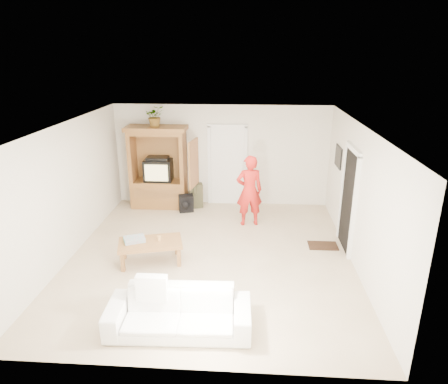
% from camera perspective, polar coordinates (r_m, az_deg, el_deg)
% --- Properties ---
extents(floor, '(6.00, 6.00, 0.00)m').
position_cam_1_polar(floor, '(8.03, -1.92, -9.16)').
color(floor, tan).
rests_on(floor, ground).
extents(ceiling, '(6.00, 6.00, 0.00)m').
position_cam_1_polar(ceiling, '(7.16, -2.15, 9.43)').
color(ceiling, white).
rests_on(ceiling, floor).
extents(wall_back, '(5.50, 0.00, 5.50)m').
position_cam_1_polar(wall_back, '(10.36, -0.33, 5.23)').
color(wall_back, silver).
rests_on(wall_back, floor).
extents(wall_front, '(5.50, 0.00, 5.50)m').
position_cam_1_polar(wall_front, '(4.81, -5.76, -12.59)').
color(wall_front, silver).
rests_on(wall_front, floor).
extents(wall_left, '(0.00, 6.00, 6.00)m').
position_cam_1_polar(wall_left, '(8.24, -21.42, 0.07)').
color(wall_left, silver).
rests_on(wall_left, floor).
extents(wall_right, '(0.00, 6.00, 6.00)m').
position_cam_1_polar(wall_right, '(7.73, 18.71, -0.86)').
color(wall_right, silver).
rests_on(wall_right, floor).
extents(armoire, '(1.82, 1.14, 2.10)m').
position_cam_1_polar(armoire, '(10.38, -9.19, 2.75)').
color(armoire, brown).
rests_on(armoire, floor).
extents(door_back, '(0.85, 0.05, 2.04)m').
position_cam_1_polar(door_back, '(10.39, 0.48, 3.68)').
color(door_back, white).
rests_on(door_back, floor).
extents(doorway_right, '(0.05, 0.90, 2.04)m').
position_cam_1_polar(doorway_right, '(8.36, 17.36, -1.23)').
color(doorway_right, black).
rests_on(doorway_right, floor).
extents(framed_picture, '(0.03, 0.60, 0.48)m').
position_cam_1_polar(framed_picture, '(9.40, 16.03, 4.87)').
color(framed_picture, black).
rests_on(framed_picture, wall_right).
extents(doormat, '(0.60, 0.40, 0.02)m').
position_cam_1_polar(doormat, '(8.67, 13.94, -7.44)').
color(doormat, '#382316').
rests_on(doormat, floor).
extents(plant, '(0.57, 0.53, 0.51)m').
position_cam_1_polar(plant, '(10.04, -9.81, 10.64)').
color(plant, '#4C7238').
rests_on(plant, armoire).
extents(man, '(0.67, 0.51, 1.67)m').
position_cam_1_polar(man, '(9.15, 3.63, 0.18)').
color(man, red).
rests_on(man, floor).
extents(sofa, '(2.09, 0.88, 0.60)m').
position_cam_1_polar(sofa, '(6.03, -6.46, -16.70)').
color(sofa, white).
rests_on(sofa, floor).
extents(coffee_table, '(1.31, 0.92, 0.44)m').
position_cam_1_polar(coffee_table, '(7.77, -10.48, -7.36)').
color(coffee_table, olive).
rests_on(coffee_table, floor).
extents(towel, '(0.46, 0.41, 0.08)m').
position_cam_1_polar(towel, '(7.80, -12.68, -6.60)').
color(towel, '#C7425D').
rests_on(towel, coffee_table).
extents(candle, '(0.08, 0.08, 0.10)m').
position_cam_1_polar(candle, '(7.73, -9.26, -6.54)').
color(candle, tan).
rests_on(candle, coffee_table).
extents(backpack_black, '(0.40, 0.30, 0.44)m').
position_cam_1_polar(backpack_black, '(10.09, -5.42, -1.69)').
color(backpack_black, black).
rests_on(backpack_black, floor).
extents(backpack_olive, '(0.39, 0.33, 0.63)m').
position_cam_1_polar(backpack_olive, '(10.37, -4.03, -0.50)').
color(backpack_olive, '#47442B').
rests_on(backpack_olive, floor).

